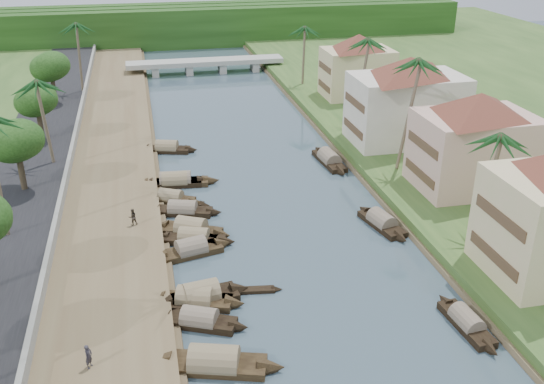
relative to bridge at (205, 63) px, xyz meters
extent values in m
plane|color=#384B55|center=(0.00, -72.00, -1.72)|extent=(220.00, 220.00, 0.00)
cube|color=brown|center=(-16.00, -52.00, -1.32)|extent=(10.00, 180.00, 0.80)
cube|color=#2C4C1E|center=(19.00, -52.00, -1.12)|extent=(16.00, 180.00, 1.20)
cube|color=black|center=(-24.50, -52.00, -1.02)|extent=(8.00, 180.00, 1.40)
cube|color=slate|center=(-20.20, -52.00, -0.37)|extent=(0.40, 180.00, 1.10)
cube|color=#16330E|center=(0.00, 23.00, 2.28)|extent=(120.00, 4.00, 8.00)
cube|color=#16330E|center=(0.00, 28.00, 2.28)|extent=(120.00, 4.00, 8.00)
cube|color=#16330E|center=(0.00, 33.00, 2.28)|extent=(120.00, 4.00, 8.00)
cube|color=#9A9B91|center=(0.00, 0.00, 0.28)|extent=(28.00, 4.00, 0.80)
cube|color=#9A9B91|center=(-9.00, 0.00, -0.82)|extent=(1.20, 3.50, 1.80)
cube|color=#9A9B91|center=(-3.00, 0.00, -0.82)|extent=(1.20, 3.50, 1.80)
cube|color=#9A9B91|center=(3.00, 0.00, -0.82)|extent=(1.20, 3.50, 1.80)
cube|color=#9A9B91|center=(9.00, 0.00, -0.82)|extent=(1.20, 3.50, 1.80)
cube|color=#503825|center=(12.95, -74.00, 1.48)|extent=(0.10, 6.40, 0.90)
cube|color=#503825|center=(12.95, -74.00, 4.68)|extent=(0.10, 6.40, 0.90)
cube|color=tan|center=(20.00, -58.00, 3.23)|extent=(11.00, 8.00, 7.50)
pyramid|color=brown|center=(20.00, -58.00, 8.08)|extent=(14.11, 14.11, 2.20)
cube|color=#503825|center=(14.45, -58.00, 1.35)|extent=(0.10, 6.40, 0.90)
cube|color=#503825|center=(14.45, -58.00, 4.35)|extent=(0.10, 6.40, 0.90)
cube|color=silver|center=(19.00, -44.00, 3.48)|extent=(13.00, 8.00, 8.00)
pyramid|color=brown|center=(19.00, -44.00, 8.58)|extent=(15.59, 15.59, 2.20)
cube|color=#503825|center=(12.45, -44.00, 1.48)|extent=(0.10, 6.40, 0.90)
cube|color=#503825|center=(12.45, -44.00, 4.68)|extent=(0.10, 6.40, 0.90)
cube|color=beige|center=(20.00, -24.00, 2.98)|extent=(10.00, 7.00, 7.00)
pyramid|color=brown|center=(20.00, -24.00, 7.58)|extent=(12.62, 12.62, 2.20)
cube|color=#503825|center=(14.95, -24.00, 1.23)|extent=(0.10, 5.60, 0.90)
cube|color=#503825|center=(14.95, -24.00, 4.03)|extent=(0.10, 5.60, 0.90)
cube|color=black|center=(-8.73, -78.09, -1.52)|extent=(7.00, 3.94, 0.70)
cone|color=black|center=(-5.18, -79.17, -1.44)|extent=(2.38, 2.35, 2.09)
cone|color=black|center=(-12.28, -77.01, -1.44)|extent=(2.38, 2.35, 2.09)
cylinder|color=#7B6A4E|center=(-8.73, -78.09, -1.14)|extent=(5.51, 3.56, 2.17)
cube|color=black|center=(-9.16, -73.45, -1.52)|extent=(5.45, 3.67, 0.70)
cone|color=black|center=(-6.51, -74.64, -1.44)|extent=(1.99, 1.99, 1.67)
cone|color=black|center=(-11.80, -72.26, -1.44)|extent=(1.99, 1.99, 1.67)
cylinder|color=#736856|center=(-9.16, -73.45, -1.14)|extent=(4.35, 3.22, 1.73)
cube|color=black|center=(-9.21, -70.90, -1.52)|extent=(5.81, 3.48, 0.70)
cone|color=black|center=(-6.31, -71.85, -1.44)|extent=(2.04, 2.09, 1.85)
cone|color=black|center=(-12.12, -69.95, -1.44)|extent=(2.04, 2.09, 1.85)
cylinder|color=#7B6A4E|center=(-9.21, -70.90, -1.14)|extent=(4.60, 3.15, 1.94)
cube|color=black|center=(-8.68, -70.57, -1.52)|extent=(5.71, 2.91, 0.70)
cone|color=black|center=(-5.69, -70.10, -1.44)|extent=(1.88, 2.12, 2.07)
cone|color=black|center=(-11.68, -71.03, -1.44)|extent=(1.88, 2.12, 2.07)
cylinder|color=#7B6A4E|center=(-8.68, -70.57, -1.14)|extent=(4.45, 2.80, 2.19)
cube|color=black|center=(-8.76, -63.54, -1.52)|extent=(5.53, 3.04, 0.70)
cone|color=black|center=(-5.93, -62.87, -1.44)|extent=(1.88, 2.00, 1.86)
cone|color=black|center=(-11.59, -64.22, -1.44)|extent=(1.88, 2.00, 1.86)
cylinder|color=#736856|center=(-8.76, -63.54, -1.14)|extent=(4.35, 2.83, 1.95)
cube|color=black|center=(-8.35, -61.58, -1.52)|extent=(5.70, 3.42, 0.70)
cone|color=black|center=(-5.50, -62.59, -1.44)|extent=(1.99, 1.97, 1.72)
cone|color=black|center=(-11.20, -60.58, -1.44)|extent=(1.99, 1.97, 1.72)
cylinder|color=#7B6A4E|center=(-8.35, -61.58, -1.14)|extent=(4.51, 3.06, 1.78)
cube|color=black|center=(-8.44, -59.92, -1.52)|extent=(5.83, 4.38, 0.70)
cone|color=black|center=(-5.74, -61.35, -1.44)|extent=(2.29, 2.39, 2.02)
cone|color=black|center=(-11.15, -58.50, -1.44)|extent=(2.29, 2.39, 2.02)
cylinder|color=#7B6A4E|center=(-8.44, -59.92, -1.14)|extent=(4.72, 3.84, 2.13)
cube|color=black|center=(-8.84, -55.76, -1.52)|extent=(5.85, 3.24, 0.70)
cone|color=black|center=(-5.86, -56.68, -1.44)|extent=(1.97, 1.90, 1.68)
cone|color=black|center=(-11.82, -54.85, -1.44)|extent=(1.97, 1.90, 1.68)
cylinder|color=#736856|center=(-8.84, -55.76, -1.14)|extent=(4.60, 2.91, 1.73)
cube|color=black|center=(-9.79, -52.84, -1.52)|extent=(5.05, 3.64, 0.70)
cone|color=black|center=(-7.39, -54.07, -1.44)|extent=(1.90, 1.92, 1.59)
cone|color=black|center=(-12.19, -51.60, -1.44)|extent=(1.90, 1.92, 1.59)
cylinder|color=#7B6A4E|center=(-9.79, -52.84, -1.14)|extent=(4.06, 3.17, 1.66)
cube|color=black|center=(-9.07, -48.79, -1.52)|extent=(5.80, 2.46, 0.70)
cone|color=black|center=(-5.95, -49.09, -1.44)|extent=(1.80, 1.89, 1.92)
cone|color=black|center=(-12.19, -48.49, -1.44)|extent=(1.80, 1.89, 1.92)
cylinder|color=#7B6A4E|center=(-9.07, -48.79, -1.14)|extent=(4.48, 2.41, 2.01)
cube|color=black|center=(-9.01, -48.75, -1.52)|extent=(7.06, 2.63, 0.70)
cone|color=black|center=(-5.20, -49.15, -1.44)|extent=(2.12, 1.92, 1.95)
cone|color=black|center=(-12.82, -48.35, -1.44)|extent=(2.12, 1.92, 1.95)
cylinder|color=#736856|center=(-9.01, -48.75, -1.14)|extent=(5.45, 2.53, 1.99)
cube|color=black|center=(-9.29, -38.54, -1.52)|extent=(5.73, 3.24, 0.70)
cone|color=black|center=(-6.38, -39.39, -1.44)|extent=(1.96, 1.97, 1.77)
cone|color=black|center=(-12.20, -37.69, -1.44)|extent=(1.96, 1.97, 1.77)
cylinder|color=#7B6A4E|center=(-9.29, -38.54, -1.14)|extent=(4.52, 2.94, 1.85)
cube|color=black|center=(9.13, -77.73, -1.52)|extent=(1.92, 5.42, 0.70)
cone|color=black|center=(8.90, -74.78, -1.44)|extent=(1.47, 1.61, 1.53)
cone|color=black|center=(9.37, -80.67, -1.44)|extent=(1.47, 1.61, 1.53)
cylinder|color=#736856|center=(9.13, -77.73, -1.14)|extent=(1.88, 4.17, 1.57)
cube|color=black|center=(8.97, -62.32, -1.52)|extent=(2.97, 5.85, 0.70)
cone|color=black|center=(8.29, -59.28, -1.44)|extent=(1.92, 1.92, 1.78)
cone|color=black|center=(9.66, -65.35, -1.44)|extent=(1.92, 1.92, 1.78)
cylinder|color=#736856|center=(8.97, -62.32, -1.14)|extent=(2.75, 4.58, 1.85)
cube|color=black|center=(8.89, -46.31, -1.52)|extent=(2.45, 6.70, 0.70)
cone|color=black|center=(8.57, -42.68, -1.44)|extent=(1.85, 2.00, 1.90)
cone|color=black|center=(9.21, -49.94, -1.44)|extent=(1.85, 2.00, 1.90)
cylinder|color=#736856|center=(8.89, -46.31, -1.14)|extent=(2.39, 5.16, 1.95)
cube|color=black|center=(-4.74, -70.14, -1.62)|extent=(3.53, 1.24, 0.35)
cone|color=black|center=(-2.82, -70.42, -1.62)|extent=(0.96, 0.88, 0.77)
cone|color=black|center=(-6.66, -69.87, -1.62)|extent=(0.96, 0.88, 0.77)
cube|color=black|center=(-8.58, -53.29, -1.62)|extent=(4.11, 2.81, 0.35)
cone|color=black|center=(-6.51, -54.46, -1.62)|extent=(1.34, 1.26, 0.85)
cone|color=black|center=(-10.66, -52.13, -1.62)|extent=(1.34, 1.26, 0.85)
cylinder|color=brown|center=(16.00, -67.10, 3.92)|extent=(1.32, 0.36, 8.87)
sphere|color=#17471C|center=(16.00, -67.10, 8.19)|extent=(3.20, 3.20, 3.20)
cylinder|color=brown|center=(15.00, -52.20, 5.43)|extent=(1.99, 0.36, 11.84)
sphere|color=#17471C|center=(15.00, -52.20, 11.14)|extent=(3.20, 3.20, 3.20)
cylinder|color=brown|center=(16.00, -35.84, 4.90)|extent=(1.64, 0.36, 10.81)
sphere|color=#17471C|center=(16.00, -35.84, 10.11)|extent=(3.20, 3.20, 3.20)
cylinder|color=brown|center=(-22.00, -42.70, 4.26)|extent=(0.87, 0.36, 9.18)
sphere|color=#17471C|center=(-22.00, -42.70, 8.67)|extent=(3.20, 3.20, 3.20)
cylinder|color=brown|center=(14.00, -15.47, 4.00)|extent=(0.59, 0.36, 9.05)
sphere|color=#17471C|center=(14.00, -15.47, 8.34)|extent=(3.20, 3.20, 3.20)
cylinder|color=brown|center=(-20.50, -12.88, 4.78)|extent=(0.69, 0.36, 10.20)
sphere|color=#17471C|center=(-20.50, -12.88, 9.67)|extent=(3.20, 3.20, 3.20)
cylinder|color=#3F3524|center=(-24.00, -49.48, 1.38)|extent=(0.60, 0.60, 3.48)
ellipsoid|color=#16330E|center=(-24.00, -49.48, 4.71)|extent=(4.82, 4.82, 3.96)
cylinder|color=#3F3524|center=(-24.00, -34.48, 1.29)|extent=(0.60, 0.60, 3.31)
ellipsoid|color=#16330E|center=(-24.00, -34.48, 4.45)|extent=(4.42, 4.42, 3.63)
cylinder|color=#3F3524|center=(-24.00, -18.55, 1.43)|extent=(0.60, 0.60, 3.58)
ellipsoid|color=#16330E|center=(-24.00, -18.55, 4.85)|extent=(4.85, 4.85, 3.99)
cylinder|color=#3F3524|center=(24.00, -40.89, 1.21)|extent=(0.60, 0.60, 3.55)
ellipsoid|color=#16330E|center=(24.00, -40.89, 4.61)|extent=(4.65, 4.65, 3.83)
imported|color=#2C2A32|center=(-16.38, -77.22, -0.09)|extent=(0.63, 0.72, 1.66)
imported|color=#352D25|center=(-13.51, -58.52, -0.13)|extent=(0.91, 0.80, 1.59)
camera|label=1|loc=(-11.68, -108.62, 24.90)|focal=40.00mm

